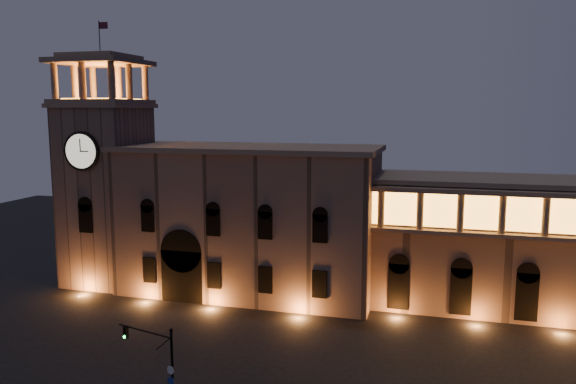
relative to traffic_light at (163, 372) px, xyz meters
The scene contains 5 objects.
ground 8.20m from the traffic_light, 104.87° to the left, with size 160.00×160.00×0.00m, color black.
government_building 29.69m from the traffic_light, 97.76° to the left, with size 30.80×12.80×17.60m.
clock_tower 36.93m from the traffic_light, 128.59° to the left, with size 9.80×9.80×32.40m.
colonnade_wing 43.36m from the traffic_light, 45.80° to the left, with size 40.60×11.50×14.50m.
traffic_light is the anchor object (origin of this frame).
Camera 1 is at (20.02, -40.10, 21.75)m, focal length 35.00 mm.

